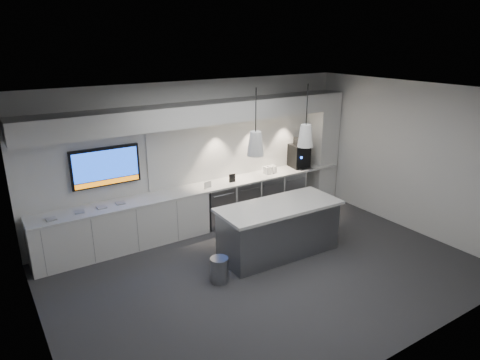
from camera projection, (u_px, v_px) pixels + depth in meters
floor at (268, 271)px, 7.30m from camera, size 7.00×7.00×0.00m
ceiling at (272, 94)px, 6.35m from camera, size 7.00×7.00×0.00m
wall_back at (197, 154)px, 8.82m from camera, size 7.00×0.00×7.00m
wall_front at (402, 251)px, 4.84m from camera, size 7.00×0.00×7.00m
wall_left at (31, 243)px, 5.03m from camera, size 0.00×7.00×7.00m
wall_right at (409, 157)px, 8.63m from camera, size 0.00×7.00×7.00m
back_counter at (206, 187)px, 8.76m from camera, size 6.80×0.65×0.04m
left_base_cabinets at (124, 227)px, 8.00m from camera, size 3.30×0.63×0.86m
fridge_unit_a at (217, 205)px, 9.03m from camera, size 0.60×0.61×0.85m
fridge_unit_b at (242, 199)px, 9.35m from camera, size 0.60×0.61×0.85m
fridge_unit_c at (265, 194)px, 9.68m from camera, size 0.60×0.61×0.85m
fridge_unit_d at (287, 189)px, 10.00m from camera, size 0.60×0.61×0.85m
backsplash at (246, 145)px, 9.40m from camera, size 4.60×0.03×1.30m
soffit at (203, 113)px, 8.29m from camera, size 6.90×0.60×0.40m
column at (322, 146)px, 10.29m from camera, size 0.55×0.55×2.60m
wall_tv at (106, 167)px, 7.78m from camera, size 1.25×0.07×0.72m
island at (279, 229)px, 7.78m from camera, size 2.28×1.03×0.96m
bin at (219, 270)px, 6.94m from camera, size 0.39×0.39×0.42m
coffee_machine at (299, 155)px, 9.96m from camera, size 0.45×0.60×0.70m
sign_black at (232, 178)px, 8.96m from camera, size 0.14×0.04×0.18m
sign_white at (208, 185)px, 8.62m from camera, size 0.18×0.06×0.14m
cup_cluster at (270, 170)px, 9.56m from camera, size 0.30×0.19×0.16m
tray_a at (51, 219)px, 7.14m from camera, size 0.17×0.17×0.02m
tray_b at (80, 212)px, 7.44m from camera, size 0.19×0.19×0.02m
tray_c at (101, 207)px, 7.63m from camera, size 0.17×0.17×0.02m
tray_d at (120, 203)px, 7.83m from camera, size 0.18×0.18×0.02m
pendant_left at (255, 143)px, 6.97m from camera, size 0.28×0.28×1.10m
pendant_right at (306, 136)px, 7.52m from camera, size 0.28×0.28×1.10m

